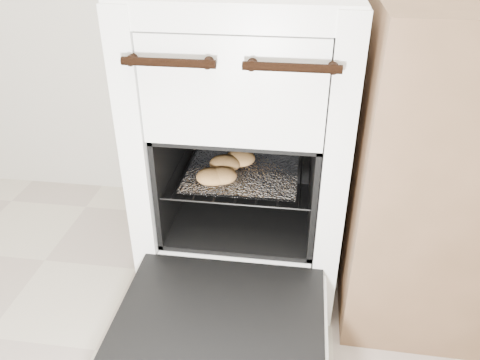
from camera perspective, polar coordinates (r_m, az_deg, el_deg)
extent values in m
cube|color=white|center=(1.48, 0.84, 5.00)|extent=(0.59, 0.63, 0.90)
cylinder|color=black|center=(1.08, -8.74, 13.96)|extent=(0.22, 0.02, 0.02)
cylinder|color=black|center=(1.04, 6.34, 13.46)|extent=(0.22, 0.02, 0.02)
cube|color=black|center=(1.21, -2.39, -16.22)|extent=(0.51, 0.39, 0.02)
cube|color=white|center=(1.22, -2.37, -16.79)|extent=(0.53, 0.41, 0.02)
cylinder|color=black|center=(1.48, -7.69, 1.77)|extent=(0.01, 0.41, 0.01)
cylinder|color=black|center=(1.43, 8.81, 0.66)|extent=(0.01, 0.41, 0.01)
cylinder|color=black|center=(1.27, -0.73, -2.99)|extent=(0.42, 0.01, 0.01)
cylinder|color=black|center=(1.61, 1.34, 4.57)|extent=(0.42, 0.01, 0.01)
cylinder|color=black|center=(1.47, -6.40, 1.68)|extent=(0.01, 0.39, 0.01)
cylinder|color=black|center=(1.46, -4.15, 1.54)|extent=(0.01, 0.39, 0.01)
cylinder|color=black|center=(1.45, -1.88, 1.39)|extent=(0.01, 0.39, 0.01)
cylinder|color=black|center=(1.44, 0.43, 1.23)|extent=(0.01, 0.39, 0.01)
cylinder|color=black|center=(1.43, 2.75, 1.08)|extent=(0.01, 0.39, 0.01)
cylinder|color=black|center=(1.43, 5.09, 0.92)|extent=(0.01, 0.39, 0.01)
cylinder|color=black|center=(1.43, 7.44, 0.76)|extent=(0.01, 0.39, 0.01)
cube|color=white|center=(1.42, 0.33, 1.06)|extent=(0.33, 0.29, 0.01)
ellipsoid|color=tan|center=(1.35, -2.16, 0.56)|extent=(0.11, 0.11, 0.04)
ellipsoid|color=tan|center=(1.35, -3.64, 0.44)|extent=(0.11, 0.11, 0.04)
ellipsoid|color=tan|center=(1.41, -1.86, 2.01)|extent=(0.13, 0.13, 0.04)
ellipsoid|color=tan|center=(1.44, 0.03, 2.71)|extent=(0.13, 0.13, 0.04)
ellipsoid|color=tan|center=(1.35, -3.22, 0.41)|extent=(0.12, 0.12, 0.04)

